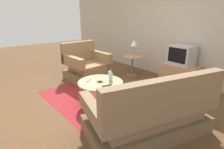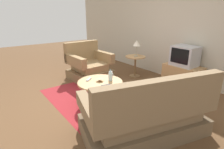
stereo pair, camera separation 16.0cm
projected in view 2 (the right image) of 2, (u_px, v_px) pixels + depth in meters
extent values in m
plane|color=brown|center=(100.00, 101.00, 3.59)|extent=(16.00, 16.00, 0.00)
cube|color=#BCB29E|center=(177.00, 27.00, 4.52)|extent=(9.00, 0.12, 2.70)
cube|color=maroon|center=(101.00, 103.00, 3.50)|extent=(2.69, 1.55, 0.00)
cube|color=brown|center=(90.00, 74.00, 4.80)|extent=(0.94, 1.02, 0.24)
cube|color=#93754C|center=(90.00, 67.00, 4.73)|extent=(0.79, 0.74, 0.18)
cube|color=#93754C|center=(82.00, 51.00, 4.89)|extent=(0.17, 0.99, 0.53)
cube|color=#93754C|center=(75.00, 61.00, 4.40)|extent=(0.91, 0.17, 0.26)
cube|color=#93754C|center=(103.00, 56.00, 4.91)|extent=(0.91, 0.17, 0.26)
cube|color=brown|center=(143.00, 125.00, 2.61)|extent=(1.34, 1.91, 0.24)
cube|color=#846B4C|center=(144.00, 112.00, 2.55)|extent=(1.13, 1.61, 0.18)
cube|color=#846B4C|center=(163.00, 101.00, 2.09)|extent=(0.61, 1.71, 0.55)
cube|color=#846B4C|center=(189.00, 92.00, 2.76)|extent=(0.90, 0.38, 0.19)
cube|color=#846B4C|center=(89.00, 111.00, 2.21)|extent=(0.90, 0.38, 0.19)
cube|color=teal|center=(146.00, 108.00, 2.22)|extent=(0.22, 0.29, 0.27)
cylinder|color=tan|center=(100.00, 82.00, 3.36)|extent=(0.85, 0.85, 0.04)
cylinder|color=#4C4742|center=(111.00, 90.00, 3.58)|extent=(0.04, 0.04, 0.42)
cylinder|color=#4C4742|center=(88.00, 91.00, 3.52)|extent=(0.04, 0.04, 0.42)
cylinder|color=#4C4742|center=(102.00, 99.00, 3.19)|extent=(0.04, 0.04, 0.42)
cylinder|color=tan|center=(135.00, 57.00, 4.81)|extent=(0.54, 0.54, 0.02)
cylinder|color=brown|center=(135.00, 67.00, 4.90)|extent=(0.05, 0.05, 0.55)
cylinder|color=brown|center=(135.00, 76.00, 4.99)|extent=(0.30, 0.30, 0.02)
cube|color=tan|center=(182.00, 76.00, 4.28)|extent=(0.86, 0.49, 0.50)
sphere|color=black|center=(172.00, 76.00, 4.20)|extent=(0.02, 0.02, 0.02)
sphere|color=black|center=(180.00, 78.00, 4.05)|extent=(0.02, 0.02, 0.02)
cube|color=#B7B7BC|center=(185.00, 56.00, 4.12)|extent=(0.54, 0.44, 0.46)
cube|color=black|center=(179.00, 56.00, 3.98)|extent=(0.43, 0.01, 0.33)
cylinder|color=#9E937A|center=(136.00, 56.00, 4.78)|extent=(0.11, 0.11, 0.02)
cylinder|color=#9E937A|center=(136.00, 51.00, 4.73)|extent=(0.02, 0.02, 0.26)
cone|color=beige|center=(137.00, 43.00, 4.67)|extent=(0.19, 0.19, 0.15)
cylinder|color=silver|center=(110.00, 77.00, 3.37)|extent=(0.08, 0.08, 0.15)
cone|color=silver|center=(110.00, 71.00, 3.34)|extent=(0.07, 0.07, 0.09)
cylinder|color=white|center=(111.00, 74.00, 3.63)|extent=(0.07, 0.07, 0.10)
torus|color=white|center=(112.00, 75.00, 3.58)|extent=(0.07, 0.01, 0.07)
cone|color=tan|center=(100.00, 80.00, 3.36)|extent=(0.14, 0.14, 0.05)
cube|color=black|center=(106.00, 85.00, 3.15)|extent=(0.07, 0.18, 0.02)
cube|color=#B2B2B7|center=(89.00, 79.00, 3.43)|extent=(0.13, 0.16, 0.02)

